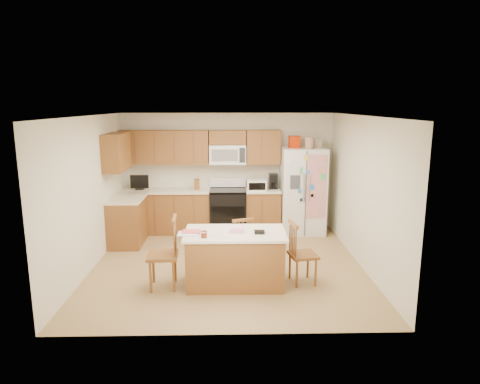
{
  "coord_description": "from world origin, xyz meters",
  "views": [
    {
      "loc": [
        0.04,
        -6.88,
        2.69
      ],
      "look_at": [
        0.22,
        0.35,
        1.19
      ],
      "focal_mm": 32.0,
      "sensor_mm": 36.0,
      "label": 1
    }
  ],
  "objects_px": {
    "refrigerator": "(303,190)",
    "windsor_chair_back": "(240,244)",
    "stove": "(228,210)",
    "windsor_chair_left": "(165,255)",
    "island": "(235,258)",
    "windsor_chair_right": "(301,254)"
  },
  "relations": [
    {
      "from": "windsor_chair_left",
      "to": "refrigerator",
      "type": "bearing_deg",
      "value": 47.76
    },
    {
      "from": "refrigerator",
      "to": "stove",
      "type": "bearing_deg",
      "value": 177.7
    },
    {
      "from": "stove",
      "to": "refrigerator",
      "type": "bearing_deg",
      "value": -2.3
    },
    {
      "from": "stove",
      "to": "island",
      "type": "bearing_deg",
      "value": -87.6
    },
    {
      "from": "island",
      "to": "windsor_chair_right",
      "type": "bearing_deg",
      "value": 1.13
    },
    {
      "from": "refrigerator",
      "to": "windsor_chair_back",
      "type": "distance_m",
      "value": 2.49
    },
    {
      "from": "refrigerator",
      "to": "windsor_chair_left",
      "type": "height_order",
      "value": "refrigerator"
    },
    {
      "from": "island",
      "to": "windsor_chair_left",
      "type": "bearing_deg",
      "value": -175.01
    },
    {
      "from": "stove",
      "to": "windsor_chair_left",
      "type": "relative_size",
      "value": 1.05
    },
    {
      "from": "island",
      "to": "windsor_chair_left",
      "type": "xyz_separation_m",
      "value": [
        -1.04,
        -0.09,
        0.09
      ]
    },
    {
      "from": "refrigerator",
      "to": "windsor_chair_back",
      "type": "relative_size",
      "value": 2.31
    },
    {
      "from": "stove",
      "to": "windsor_chair_right",
      "type": "xyz_separation_m",
      "value": [
        1.12,
        -2.7,
        -0.02
      ]
    },
    {
      "from": "windsor_chair_left",
      "to": "windsor_chair_right",
      "type": "xyz_separation_m",
      "value": [
        2.05,
        0.11,
        -0.06
      ]
    },
    {
      "from": "refrigerator",
      "to": "windsor_chair_back",
      "type": "height_order",
      "value": "refrigerator"
    },
    {
      "from": "stove",
      "to": "windsor_chair_back",
      "type": "bearing_deg",
      "value": -84.21
    },
    {
      "from": "stove",
      "to": "windsor_chair_left",
      "type": "height_order",
      "value": "stove"
    },
    {
      "from": "island",
      "to": "windsor_chair_right",
      "type": "relative_size",
      "value": 1.66
    },
    {
      "from": "island",
      "to": "stove",
      "type": "bearing_deg",
      "value": 92.4
    },
    {
      "from": "stove",
      "to": "windsor_chair_back",
      "type": "xyz_separation_m",
      "value": [
        0.21,
        -2.09,
        -0.06
      ]
    },
    {
      "from": "island",
      "to": "windsor_chair_back",
      "type": "distance_m",
      "value": 0.64
    },
    {
      "from": "windsor_chair_left",
      "to": "windsor_chair_back",
      "type": "relative_size",
      "value": 1.22
    },
    {
      "from": "windsor_chair_left",
      "to": "windsor_chair_right",
      "type": "bearing_deg",
      "value": 3.1
    }
  ]
}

